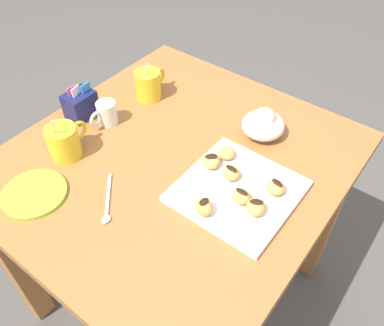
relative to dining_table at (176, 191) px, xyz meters
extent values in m
plane|color=#514C47|center=(0.00, 0.00, -0.61)|extent=(8.00, 8.00, 0.00)
cube|color=#A36633|center=(0.00, 0.00, 0.12)|extent=(0.93, 0.87, 0.04)
cube|color=#A36633|center=(0.41, -0.37, -0.25)|extent=(0.07, 0.07, 0.71)
cube|color=#A36633|center=(-0.41, 0.37, -0.25)|extent=(0.07, 0.07, 0.71)
cube|color=#A36633|center=(0.41, 0.37, -0.25)|extent=(0.07, 0.07, 0.71)
cube|color=silver|center=(0.00, -0.21, 0.15)|extent=(0.28, 0.28, 0.02)
cylinder|color=yellow|center=(-0.17, 0.25, 0.19)|extent=(0.09, 0.09, 0.09)
torus|color=yellow|center=(-0.12, 0.25, 0.19)|extent=(0.06, 0.01, 0.06)
cylinder|color=black|center=(-0.17, 0.25, 0.23)|extent=(0.07, 0.07, 0.01)
cylinder|color=silver|center=(-0.19, 0.25, 0.22)|extent=(0.02, 0.04, 0.12)
cylinder|color=yellow|center=(0.17, 0.25, 0.19)|extent=(0.08, 0.08, 0.09)
torus|color=yellow|center=(0.22, 0.25, 0.19)|extent=(0.06, 0.01, 0.06)
cylinder|color=black|center=(0.17, 0.25, 0.23)|extent=(0.07, 0.07, 0.01)
cylinder|color=silver|center=(0.16, 0.25, 0.22)|extent=(0.01, 0.05, 0.12)
cylinder|color=silver|center=(0.00, 0.26, 0.18)|extent=(0.06, 0.06, 0.07)
cone|color=silver|center=(0.03, 0.26, 0.20)|extent=(0.02, 0.02, 0.02)
torus|color=silver|center=(-0.04, 0.26, 0.18)|extent=(0.05, 0.01, 0.05)
cylinder|color=white|center=(0.00, 0.26, 0.21)|extent=(0.05, 0.05, 0.01)
cube|color=#191E51|center=(-0.02, 0.35, 0.18)|extent=(0.09, 0.07, 0.08)
cube|color=#EA4C93|center=(-0.03, 0.36, 0.23)|extent=(0.04, 0.01, 0.03)
cube|color=white|center=(-0.03, 0.35, 0.23)|extent=(0.04, 0.01, 0.03)
cube|color=#2D84D1|center=(0.00, 0.34, 0.23)|extent=(0.04, 0.01, 0.03)
ellipsoid|color=silver|center=(0.24, -0.14, 0.17)|extent=(0.13, 0.13, 0.07)
sphere|color=beige|center=(0.24, -0.14, 0.20)|extent=(0.07, 0.07, 0.07)
ellipsoid|color=green|center=(0.25, -0.14, 0.22)|extent=(0.02, 0.03, 0.02)
cylinder|color=#9EC633|center=(-0.32, 0.20, 0.14)|extent=(0.17, 0.17, 0.01)
cube|color=silver|center=(-0.21, 0.04, 0.14)|extent=(0.12, 0.11, 0.00)
ellipsoid|color=silver|center=(-0.27, -0.01, 0.14)|extent=(0.03, 0.02, 0.01)
ellipsoid|color=#DBA351|center=(0.08, -0.12, 0.17)|extent=(0.07, 0.07, 0.03)
ellipsoid|color=#DBA351|center=(-0.03, -0.24, 0.17)|extent=(0.05, 0.05, 0.03)
ellipsoid|color=black|center=(-0.03, -0.24, 0.19)|extent=(0.02, 0.03, 0.00)
ellipsoid|color=#DBA351|center=(0.02, -0.17, 0.17)|extent=(0.06, 0.06, 0.03)
ellipsoid|color=black|center=(0.02, -0.17, 0.19)|extent=(0.02, 0.04, 0.00)
ellipsoid|color=#DBA351|center=(-0.04, -0.28, 0.17)|extent=(0.07, 0.07, 0.04)
ellipsoid|color=black|center=(-0.04, -0.28, 0.19)|extent=(0.03, 0.04, 0.00)
ellipsoid|color=#DBA351|center=(-0.11, -0.18, 0.17)|extent=(0.06, 0.06, 0.04)
ellipsoid|color=black|center=(-0.11, -0.18, 0.19)|extent=(0.03, 0.02, 0.00)
ellipsoid|color=#DBA351|center=(0.05, -0.29, 0.17)|extent=(0.06, 0.06, 0.03)
ellipsoid|color=black|center=(0.05, -0.29, 0.19)|extent=(0.02, 0.04, 0.00)
ellipsoid|color=#DBA351|center=(0.03, -0.11, 0.17)|extent=(0.07, 0.07, 0.03)
ellipsoid|color=black|center=(0.03, -0.11, 0.19)|extent=(0.04, 0.04, 0.00)
camera|label=1|loc=(-0.60, -0.52, 0.92)|focal=37.21mm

